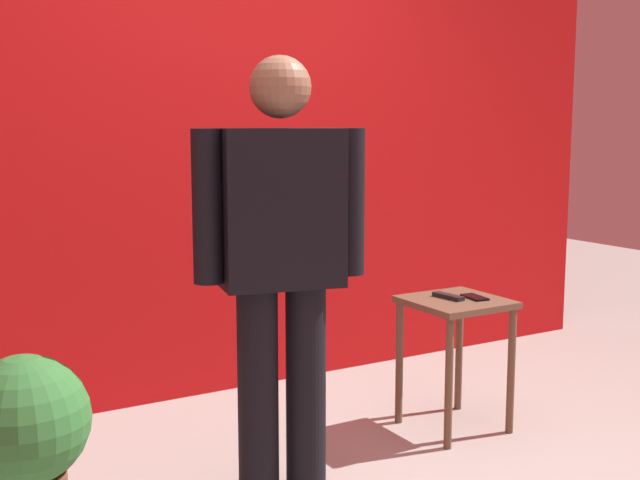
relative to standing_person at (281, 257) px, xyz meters
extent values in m
cube|color=red|center=(0.35, 1.33, 0.43)|extent=(5.11, 0.12, 2.76)
cylinder|color=black|center=(-0.09, 0.02, -0.53)|extent=(0.19, 0.19, 0.84)
cylinder|color=black|center=(0.09, -0.02, -0.53)|extent=(0.19, 0.19, 0.84)
cube|color=black|center=(0.00, 0.00, 0.18)|extent=(0.49, 0.32, 0.59)
cube|color=red|center=(0.02, 0.11, 0.21)|extent=(0.13, 0.04, 0.50)
cube|color=#384C99|center=(0.03, 0.12, 0.20)|extent=(0.05, 0.02, 0.45)
cylinder|color=black|center=(-0.27, 0.06, 0.20)|extent=(0.13, 0.13, 0.56)
cylinder|color=black|center=(0.27, -0.06, 0.20)|extent=(0.13, 0.13, 0.56)
sphere|color=brown|center=(0.00, 0.00, 0.63)|extent=(0.23, 0.23, 0.23)
cube|color=brown|center=(1.04, 0.21, -0.34)|extent=(0.43, 0.43, 0.03)
cylinder|color=brown|center=(0.85, 0.03, -0.65)|extent=(0.04, 0.04, 0.60)
cylinder|color=brown|center=(1.22, 0.03, -0.65)|extent=(0.04, 0.04, 0.60)
cylinder|color=brown|center=(0.85, 0.40, -0.65)|extent=(0.04, 0.04, 0.60)
cylinder|color=brown|center=(1.22, 0.40, -0.65)|extent=(0.04, 0.04, 0.60)
cube|color=black|center=(1.12, 0.18, -0.32)|extent=(0.09, 0.15, 0.01)
cube|color=black|center=(1.01, 0.24, -0.31)|extent=(0.06, 0.17, 0.02)
sphere|color=#2D7233|center=(-0.94, 0.06, -0.48)|extent=(0.44, 0.44, 0.44)
camera|label=1|loc=(-1.41, -2.69, 0.51)|focal=45.84mm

